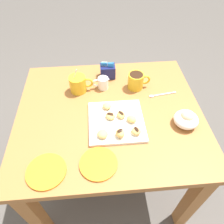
# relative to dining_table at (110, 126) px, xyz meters

# --- Properties ---
(ground_plane) EXTENTS (8.00, 8.00, 0.00)m
(ground_plane) POSITION_rel_dining_table_xyz_m (0.00, 0.00, -0.60)
(ground_plane) COLOR #514C47
(dining_table) EXTENTS (0.99, 0.87, 0.73)m
(dining_table) POSITION_rel_dining_table_xyz_m (0.00, 0.00, 0.00)
(dining_table) COLOR #A36633
(dining_table) RESTS_ON ground_plane
(pastry_plate_square) EXTENTS (0.28, 0.28, 0.02)m
(pastry_plate_square) POSITION_rel_dining_table_xyz_m (0.03, -0.08, 0.14)
(pastry_plate_square) COLOR white
(pastry_plate_square) RESTS_ON dining_table
(coffee_mug_mustard_left) EXTENTS (0.14, 0.09, 0.15)m
(coffee_mug_mustard_left) POSITION_rel_dining_table_xyz_m (-0.17, 0.18, 0.18)
(coffee_mug_mustard_left) COLOR gold
(coffee_mug_mustard_left) RESTS_ON dining_table
(coffee_mug_mustard_right) EXTENTS (0.13, 0.09, 0.09)m
(coffee_mug_mustard_right) POSITION_rel_dining_table_xyz_m (0.17, 0.18, 0.18)
(coffee_mug_mustard_right) COLOR gold
(coffee_mug_mustard_right) RESTS_ON dining_table
(cream_pitcher_white) EXTENTS (0.10, 0.06, 0.07)m
(cream_pitcher_white) POSITION_rel_dining_table_xyz_m (-0.02, 0.19, 0.17)
(cream_pitcher_white) COLOR white
(cream_pitcher_white) RESTS_ON dining_table
(sugar_caddy) EXTENTS (0.09, 0.07, 0.11)m
(sugar_caddy) POSITION_rel_dining_table_xyz_m (0.01, 0.30, 0.17)
(sugar_caddy) COLOR #191E51
(sugar_caddy) RESTS_ON dining_table
(ice_cream_bowl) EXTENTS (0.12, 0.12, 0.09)m
(ice_cream_bowl) POSITION_rel_dining_table_xyz_m (0.37, -0.12, 0.17)
(ice_cream_bowl) COLOR white
(ice_cream_bowl) RESTS_ON dining_table
(saucer_orange_left) EXTENTS (0.17, 0.17, 0.01)m
(saucer_orange_left) POSITION_rel_dining_table_xyz_m (-0.07, -0.31, 0.13)
(saucer_orange_left) COLOR orange
(saucer_orange_left) RESTS_ON dining_table
(saucer_orange_right) EXTENTS (0.17, 0.17, 0.01)m
(saucer_orange_right) POSITION_rel_dining_table_xyz_m (-0.29, -0.32, 0.13)
(saucer_orange_right) COLOR orange
(saucer_orange_right) RESTS_ON dining_table
(loose_spoon_near_saucer) EXTENTS (0.16, 0.03, 0.01)m
(loose_spoon_near_saucer) POSITION_rel_dining_table_xyz_m (0.30, 0.10, 0.13)
(loose_spoon_near_saucer) COLOR silver
(loose_spoon_near_saucer) RESTS_ON dining_table
(beignet_0) EXTENTS (0.06, 0.06, 0.03)m
(beignet_0) POSITION_rel_dining_table_xyz_m (0.10, -0.09, 0.16)
(beignet_0) COLOR #E5B260
(beignet_0) RESTS_ON pastry_plate_square
(beignet_1) EXTENTS (0.07, 0.07, 0.03)m
(beignet_1) POSITION_rel_dining_table_xyz_m (0.00, -0.06, 0.16)
(beignet_1) COLOR #E5B260
(beignet_1) RESTS_ON pastry_plate_square
(chocolate_drizzle_1) EXTENTS (0.04, 0.03, 0.00)m
(chocolate_drizzle_1) POSITION_rel_dining_table_xyz_m (0.00, -0.06, 0.18)
(chocolate_drizzle_1) COLOR black
(chocolate_drizzle_1) RESTS_ON beignet_1
(beignet_2) EXTENTS (0.07, 0.07, 0.03)m
(beignet_2) POSITION_rel_dining_table_xyz_m (-0.01, 0.01, 0.16)
(beignet_2) COLOR #E5B260
(beignet_2) RESTS_ON pastry_plate_square
(beignet_3) EXTENTS (0.05, 0.06, 0.04)m
(beignet_3) POSITION_rel_dining_table_xyz_m (0.04, -0.18, 0.16)
(beignet_3) COLOR #E5B260
(beignet_3) RESTS_ON pastry_plate_square
(chocolate_drizzle_3) EXTENTS (0.03, 0.03, 0.00)m
(chocolate_drizzle_3) POSITION_rel_dining_table_xyz_m (0.04, -0.18, 0.19)
(chocolate_drizzle_3) COLOR black
(chocolate_drizzle_3) RESTS_ON beignet_3
(beignet_4) EXTENTS (0.07, 0.07, 0.03)m
(beignet_4) POSITION_rel_dining_table_xyz_m (-0.05, -0.17, 0.16)
(beignet_4) COLOR #E5B260
(beignet_4) RESTS_ON pastry_plate_square
(beignet_5) EXTENTS (0.05, 0.06, 0.03)m
(beignet_5) POSITION_rel_dining_table_xyz_m (0.05, -0.06, 0.16)
(beignet_5) COLOR #E5B260
(beignet_5) RESTS_ON pastry_plate_square
(chocolate_drizzle_5) EXTENTS (0.03, 0.04, 0.00)m
(chocolate_drizzle_5) POSITION_rel_dining_table_xyz_m (0.05, -0.06, 0.18)
(chocolate_drizzle_5) COLOR black
(chocolate_drizzle_5) RESTS_ON beignet_5
(beignet_6) EXTENTS (0.05, 0.05, 0.03)m
(beignet_6) POSITION_rel_dining_table_xyz_m (0.11, -0.17, 0.16)
(beignet_6) COLOR #E5B260
(beignet_6) RESTS_ON pastry_plate_square
(chocolate_drizzle_6) EXTENTS (0.03, 0.04, 0.00)m
(chocolate_drizzle_6) POSITION_rel_dining_table_xyz_m (0.11, -0.17, 0.18)
(chocolate_drizzle_6) COLOR black
(chocolate_drizzle_6) RESTS_ON beignet_6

